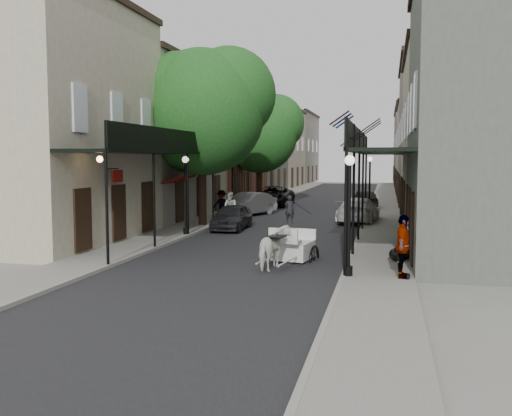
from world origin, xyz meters
The scene contains 24 objects.
ground centered at (0.00, 0.00, 0.00)m, with size 140.00×140.00×0.00m, color gray.
road centered at (0.00, 20.00, 0.01)m, with size 8.00×90.00×0.01m, color black.
sidewalk_left centered at (-5.00, 20.00, 0.06)m, with size 2.20×90.00×0.12m, color gray.
sidewalk_right centered at (5.00, 20.00, 0.06)m, with size 2.20×90.00×0.12m, color gray.
building_row_left centered at (-8.60, 30.00, 5.25)m, with size 5.00×80.00×10.50m, color beige.
building_row_right centered at (8.60, 30.00, 5.25)m, with size 5.00×80.00×10.50m, color gray.
gallery_left centered at (-4.79, 6.98, 4.05)m, with size 2.20×18.05×4.88m.
gallery_right centered at (4.79, 6.98, 4.05)m, with size 2.20×18.05×4.88m.
tree_near centered at (-4.20, 10.18, 6.49)m, with size 7.31×6.80×9.63m.
tree_far centered at (-4.25, 24.18, 5.84)m, with size 6.45×6.00×8.61m.
lamppost_right_near centered at (4.10, -2.00, 2.05)m, with size 0.32×0.32×3.71m.
lamppost_left centered at (-4.10, 6.00, 2.05)m, with size 0.32×0.32×3.71m.
lamppost_right_far centered at (4.10, 18.00, 2.05)m, with size 0.32×0.32×3.71m.
horse centered at (1.61, -1.00, 0.73)m, with size 0.79×1.73×1.46m, color white.
carriage centered at (1.98, 1.24, 0.95)m, with size 1.70×2.32×2.44m.
pedestrian_walking centered at (-3.50, 11.78, 0.91)m, with size 0.88×0.69×1.82m, color beige.
pedestrian_sidewalk_left centered at (-4.44, 13.12, 0.98)m, with size 1.11×0.64×1.71m, color gray.
pedestrian_sidewalk_right centered at (5.72, -2.00, 1.08)m, with size 1.13×0.47×1.93m, color gray.
car_left_near centered at (-2.67, 9.00, 0.68)m, with size 1.60×3.98×1.36m, color black.
car_left_mid centered at (-3.60, 16.40, 0.75)m, with size 1.58×4.54×1.50m, color #A2A2A8.
car_left_far centered at (-3.47, 24.00, 0.77)m, with size 2.57×5.57×1.55m, color black.
car_right_near centered at (3.60, 14.00, 0.73)m, with size 2.05×5.03×1.46m, color silver.
car_right_far centered at (3.60, 23.65, 0.74)m, with size 1.74×4.34×1.48m, color black.
trash_bags centered at (5.72, 1.09, 0.34)m, with size 0.82×0.97×0.47m.
Camera 1 is at (5.24, -19.54, 3.73)m, focal length 40.00 mm.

